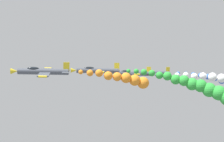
{
  "coord_description": "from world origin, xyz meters",
  "views": [
    {
      "loc": [
        -76.77,
        7.1,
        54.8
      ],
      "look_at": [
        0.0,
        0.0,
        67.66
      ],
      "focal_mm": 53.96,
      "sensor_mm": 36.0,
      "label": 1
    }
  ],
  "objects": [
    {
      "name": "smoke_trail_lead",
      "position": [
        -15.44,
        -1.19,
        63.64
      ],
      "size": [
        3.42,
        13.3,
        3.31
      ],
      "color": "orange"
    },
    {
      "name": "smoke_trail_left_inner",
      "position": [
        -9.46,
        -19.62,
        62.19
      ],
      "size": [
        7.66,
        23.81,
        9.12
      ],
      "color": "green"
    },
    {
      "name": "airplane_left_outer",
      "position": [
        17.69,
        -13.62,
        70.3
      ],
      "size": [
        9.2,
        10.35,
        3.45
      ],
      "rotation": [
        0.0,
        -0.32,
        0.0
      ],
      "color": "#474C56"
    },
    {
      "name": "airplane_lead",
      "position": [
        -16.52,
        14.07,
        64.62
      ],
      "size": [
        9.19,
        10.35,
        3.47
      ],
      "rotation": [
        0.0,
        -0.32,
        0.0
      ],
      "color": "#474C56"
    },
    {
      "name": "airplane_right_inner",
      "position": [
        5.18,
        -5.44,
        67.99
      ],
      "size": [
        9.48,
        10.35,
        2.85
      ],
      "rotation": [
        0.0,
        -0.17,
        0.0
      ],
      "color": "#474C56"
    },
    {
      "name": "airplane_left_inner",
      "position": [
        -6.04,
        3.82,
        66.69
      ],
      "size": [
        9.44,
        10.35,
        2.96
      ],
      "rotation": [
        0.0,
        -0.2,
        0.0
      ],
      "color": "#474C56"
    }
  ]
}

